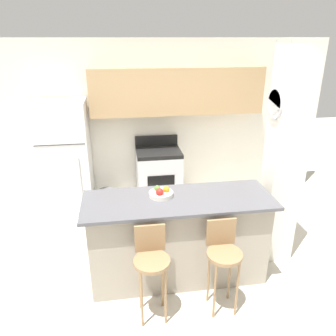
# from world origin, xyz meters

# --- Properties ---
(ground_plane) EXTENTS (14.00, 14.00, 0.00)m
(ground_plane) POSITION_xyz_m (0.00, 0.00, 0.00)
(ground_plane) COLOR beige
(wall_back) EXTENTS (5.60, 0.38, 2.55)m
(wall_back) POSITION_xyz_m (0.13, 2.08, 1.49)
(wall_back) COLOR silver
(wall_back) RESTS_ON ground_plane
(pillar_right) EXTENTS (0.38, 0.33, 2.55)m
(pillar_right) POSITION_xyz_m (1.25, 0.23, 1.28)
(pillar_right) COLOR silver
(pillar_right) RESTS_ON ground_plane
(counter_bar) EXTENTS (2.00, 0.71, 0.99)m
(counter_bar) POSITION_xyz_m (0.00, 0.00, 0.50)
(counter_bar) COLOR gray
(counter_bar) RESTS_ON ground_plane
(refrigerator) EXTENTS (0.73, 0.63, 1.72)m
(refrigerator) POSITION_xyz_m (-1.40, 1.79, 0.86)
(refrigerator) COLOR white
(refrigerator) RESTS_ON ground_plane
(stove_range) EXTENTS (0.69, 0.59, 1.07)m
(stove_range) POSITION_xyz_m (0.01, 1.82, 0.46)
(stove_range) COLOR silver
(stove_range) RESTS_ON ground_plane
(bar_stool_left) EXTENTS (0.34, 0.34, 0.95)m
(bar_stool_left) POSITION_xyz_m (-0.35, -0.51, 0.62)
(bar_stool_left) COLOR olive
(bar_stool_left) RESTS_ON ground_plane
(bar_stool_right) EXTENTS (0.34, 0.34, 0.95)m
(bar_stool_right) POSITION_xyz_m (0.35, -0.51, 0.62)
(bar_stool_right) COLOR olive
(bar_stool_right) RESTS_ON ground_plane
(fruit_bowl) EXTENTS (0.25, 0.25, 0.12)m
(fruit_bowl) POSITION_xyz_m (-0.18, 0.08, 1.03)
(fruit_bowl) COLOR silver
(fruit_bowl) RESTS_ON counter_bar
(trash_bin) EXTENTS (0.28, 0.28, 0.38)m
(trash_bin) POSITION_xyz_m (-0.82, 1.59, 0.19)
(trash_bin) COLOR #59595B
(trash_bin) RESTS_ON ground_plane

